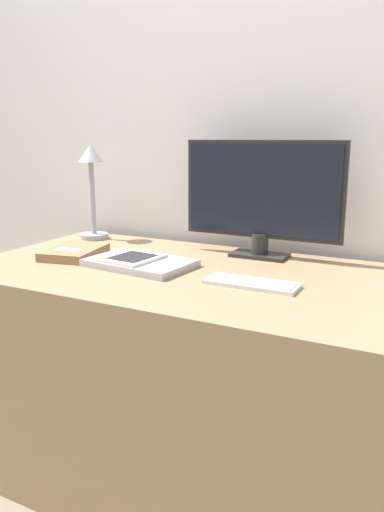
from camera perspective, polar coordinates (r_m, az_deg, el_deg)
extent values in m
plane|color=gray|center=(1.78, -0.61, -26.08)|extent=(10.00, 10.00, 0.00)
cube|color=silver|center=(1.90, 7.68, 15.28)|extent=(3.60, 0.05, 2.40)
cube|color=#997A56|center=(1.67, 1.34, -14.02)|extent=(1.54, 0.76, 0.73)
cube|color=#262626|center=(1.75, 7.73, 0.11)|extent=(0.19, 0.11, 0.01)
cylinder|color=#262626|center=(1.74, 7.77, 1.41)|extent=(0.06, 0.06, 0.07)
cube|color=#262626|center=(1.72, 8.04, 7.50)|extent=(0.56, 0.01, 0.33)
cube|color=black|center=(1.71, 7.94, 7.48)|extent=(0.53, 0.01, 0.30)
cube|color=silver|center=(1.41, 6.83, -3.15)|extent=(0.26, 0.10, 0.01)
cube|color=#B7B7BC|center=(1.41, 6.80, -2.89)|extent=(0.25, 0.08, 0.00)
cube|color=#A3A3A8|center=(1.62, -5.95, -0.99)|extent=(0.35, 0.24, 0.01)
cube|color=#B2B2B7|center=(1.61, -5.96, -0.60)|extent=(0.35, 0.24, 0.01)
cube|color=white|center=(1.61, -6.80, -0.25)|extent=(0.17, 0.19, 0.01)
cube|color=black|center=(1.61, -6.80, -0.07)|extent=(0.13, 0.14, 0.00)
cylinder|color=#999EA8|center=(2.09, -11.10, 2.25)|extent=(0.11, 0.11, 0.02)
cylinder|color=#999EA8|center=(2.07, -11.29, 6.47)|extent=(0.02, 0.02, 0.29)
cone|color=#999EA8|center=(2.05, -11.52, 11.42)|extent=(0.10, 0.10, 0.07)
cube|color=#93704C|center=(1.79, -13.28, 0.43)|extent=(0.21, 0.26, 0.03)
cube|color=silver|center=(1.76, -14.02, 0.70)|extent=(0.10, 0.06, 0.00)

